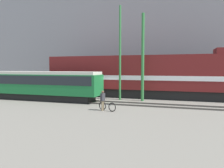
{
  "coord_description": "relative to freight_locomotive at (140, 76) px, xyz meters",
  "views": [
    {
      "loc": [
        8.02,
        -21.5,
        3.39
      ],
      "look_at": [
        1.39,
        -0.88,
        1.8
      ],
      "focal_mm": 35.0,
      "sensor_mm": 36.0,
      "label": 1
    }
  ],
  "objects": [
    {
      "name": "ground_plane",
      "position": [
        -3.43,
        -3.29,
        -2.51
      ],
      "size": [
        120.0,
        120.0,
        0.0
      ],
      "primitive_type": "plane",
      "color": "slate"
    },
    {
      "name": "track_near",
      "position": [
        -3.43,
        -5.18,
        -2.44
      ],
      "size": [
        60.0,
        1.5,
        0.14
      ],
      "color": "#47423D",
      "rests_on": "ground"
    },
    {
      "name": "track_far",
      "position": [
        -3.43,
        0.0,
        -2.44
      ],
      "size": [
        60.0,
        1.5,
        0.14
      ],
      "color": "#47423D",
      "rests_on": "ground"
    },
    {
      "name": "building_backdrop",
      "position": [
        -3.43,
        8.89,
        5.23
      ],
      "size": [
        49.58,
        6.0,
        15.48
      ],
      "color": "gray",
      "rests_on": "ground"
    },
    {
      "name": "freight_locomotive",
      "position": [
        0.0,
        0.0,
        0.0
      ],
      "size": [
        21.79,
        3.04,
        5.38
      ],
      "color": "black",
      "rests_on": "ground"
    },
    {
      "name": "streetcar",
      "position": [
        -9.49,
        -5.18,
        -0.78
      ],
      "size": [
        12.91,
        2.54,
        3.02
      ],
      "color": "black",
      "rests_on": "ground"
    },
    {
      "name": "bicycle",
      "position": [
        -1.0,
        -8.65,
        -2.15
      ],
      "size": [
        1.61,
        0.68,
        0.77
      ],
      "color": "black",
      "rests_on": "ground"
    },
    {
      "name": "person",
      "position": [
        -1.38,
        -8.67,
        -1.53
      ],
      "size": [
        0.33,
        0.41,
        1.61
      ],
      "color": "#8C7A5B",
      "rests_on": "ground"
    },
    {
      "name": "utility_pole_left",
      "position": [
        -1.67,
        -2.59,
        2.42
      ],
      "size": [
        0.22,
        0.22,
        9.86
      ],
      "color": "#2D7238",
      "rests_on": "ground"
    },
    {
      "name": "utility_pole_center",
      "position": [
        0.74,
        -2.59,
        1.95
      ],
      "size": [
        0.3,
        0.3,
        8.9
      ],
      "color": "#2D7238",
      "rests_on": "ground"
    }
  ]
}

